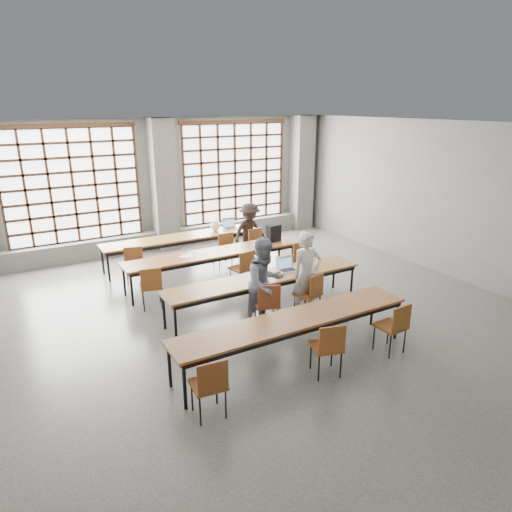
{
  "coord_description": "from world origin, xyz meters",
  "views": [
    {
      "loc": [
        -3.92,
        -6.54,
        3.86
      ],
      "look_at": [
        0.08,
        0.4,
        1.16
      ],
      "focal_mm": 32.0,
      "sensor_mm": 36.0,
      "label": 1
    }
  ],
  "objects_px": {
    "chair_near_left": "(210,382)",
    "red_pouch": "(208,381)",
    "student_male": "(307,275)",
    "laptop_front": "(286,267)",
    "desk_row_a": "(183,239)",
    "desk_row_b": "(213,255)",
    "chair_front_right": "(311,291)",
    "student_female": "(265,283)",
    "student_back": "(250,232)",
    "chair_mid_right": "(297,255)",
    "backpack": "(274,233)",
    "chair_mid_left": "(151,283)",
    "phone": "(276,276)",
    "desk_row_c": "(265,280)",
    "chair_back_left": "(134,260)",
    "chair_near_mid": "(329,344)",
    "green_box": "(261,273)",
    "chair_mid_centre": "(243,266)",
    "mouse": "(307,267)",
    "chair_back_right": "(252,241)",
    "chair_near_right": "(395,323)",
    "chair_back_mid": "(224,245)",
    "chair_front_left": "(268,301)",
    "desk_row_d": "(294,322)",
    "plastic_bag": "(215,225)"
  },
  "relations": [
    {
      "from": "chair_near_left",
      "to": "red_pouch",
      "type": "height_order",
      "value": "chair_near_left"
    },
    {
      "from": "student_male",
      "to": "laptop_front",
      "type": "bearing_deg",
      "value": 98.09
    },
    {
      "from": "student_male",
      "to": "laptop_front",
      "type": "xyz_separation_m",
      "value": [
        -0.05,
        0.61,
        -0.03
      ]
    },
    {
      "from": "desk_row_a",
      "to": "desk_row_b",
      "type": "bearing_deg",
      "value": -86.04
    },
    {
      "from": "chair_front_right",
      "to": "student_female",
      "type": "distance_m",
      "value": 0.98
    },
    {
      "from": "student_female",
      "to": "student_back",
      "type": "bearing_deg",
      "value": 56.65
    },
    {
      "from": "chair_mid_right",
      "to": "backpack",
      "type": "distance_m",
      "value": 0.81
    },
    {
      "from": "desk_row_b",
      "to": "chair_front_right",
      "type": "distance_m",
      "value": 2.62
    },
    {
      "from": "chair_mid_left",
      "to": "phone",
      "type": "xyz_separation_m",
      "value": [
        2.02,
        -1.32,
        0.2
      ]
    },
    {
      "from": "desk_row_c",
      "to": "chair_back_left",
      "type": "height_order",
      "value": "chair_back_left"
    },
    {
      "from": "chair_near_mid",
      "to": "green_box",
      "type": "height_order",
      "value": "chair_near_mid"
    },
    {
      "from": "student_back",
      "to": "red_pouch",
      "type": "xyz_separation_m",
      "value": [
        -3.49,
        -5.15,
        -0.24
      ]
    },
    {
      "from": "chair_mid_centre",
      "to": "mouse",
      "type": "distance_m",
      "value": 1.47
    },
    {
      "from": "chair_back_right",
      "to": "chair_near_left",
      "type": "distance_m",
      "value": 6.19
    },
    {
      "from": "chair_back_right",
      "to": "chair_mid_right",
      "type": "relative_size",
      "value": 1.0
    },
    {
      "from": "chair_back_left",
      "to": "phone",
      "type": "bearing_deg",
      "value": -55.85
    },
    {
      "from": "chair_near_right",
      "to": "phone",
      "type": "xyz_separation_m",
      "value": [
        -0.81,
        2.26,
        0.2
      ]
    },
    {
      "from": "chair_near_mid",
      "to": "student_female",
      "type": "xyz_separation_m",
      "value": [
        0.04,
        1.86,
        0.29
      ]
    },
    {
      "from": "chair_back_left",
      "to": "chair_mid_left",
      "type": "xyz_separation_m",
      "value": [
        -0.09,
        -1.53,
        0.0
      ]
    },
    {
      "from": "desk_row_a",
      "to": "chair_mid_right",
      "type": "distance_m",
      "value": 2.88
    },
    {
      "from": "chair_mid_centre",
      "to": "chair_back_mid",
      "type": "bearing_deg",
      "value": 79.61
    },
    {
      "from": "chair_mid_centre",
      "to": "chair_front_left",
      "type": "bearing_deg",
      "value": -105.53
    },
    {
      "from": "desk_row_a",
      "to": "chair_front_right",
      "type": "bearing_deg",
      "value": -76.58
    },
    {
      "from": "mouse",
      "to": "student_female",
      "type": "bearing_deg",
      "value": -158.99
    },
    {
      "from": "chair_near_right",
      "to": "student_male",
      "type": "bearing_deg",
      "value": 101.76
    },
    {
      "from": "chair_front_left",
      "to": "desk_row_d",
      "type": "bearing_deg",
      "value": -99.95
    },
    {
      "from": "desk_row_a",
      "to": "red_pouch",
      "type": "distance_m",
      "value": 5.96
    },
    {
      "from": "student_back",
      "to": "chair_mid_right",
      "type": "bearing_deg",
      "value": -88.11
    },
    {
      "from": "desk_row_b",
      "to": "chair_mid_right",
      "type": "xyz_separation_m",
      "value": [
        1.81,
        -0.63,
        -0.13
      ]
    },
    {
      "from": "chair_back_left",
      "to": "chair_back_right",
      "type": "height_order",
      "value": "same"
    },
    {
      "from": "chair_mid_left",
      "to": "chair_mid_right",
      "type": "height_order",
      "value": "same"
    },
    {
      "from": "chair_front_left",
      "to": "laptop_front",
      "type": "xyz_separation_m",
      "value": [
        0.88,
        0.74,
        0.25
      ]
    },
    {
      "from": "chair_mid_right",
      "to": "green_box",
      "type": "xyz_separation_m",
      "value": [
        -1.63,
        -1.14,
        0.24
      ]
    },
    {
      "from": "chair_near_left",
      "to": "chair_near_right",
      "type": "xyz_separation_m",
      "value": [
        3.21,
        -0.0,
        0.0
      ]
    },
    {
      "from": "chair_mid_right",
      "to": "laptop_front",
      "type": "relative_size",
      "value": 2.34
    },
    {
      "from": "laptop_front",
      "to": "phone",
      "type": "bearing_deg",
      "value": -150.65
    },
    {
      "from": "chair_near_mid",
      "to": "red_pouch",
      "type": "distance_m",
      "value": 1.88
    },
    {
      "from": "desk_row_d",
      "to": "plastic_bag",
      "type": "height_order",
      "value": "plastic_bag"
    },
    {
      "from": "chair_front_left",
      "to": "green_box",
      "type": "relative_size",
      "value": 3.52
    },
    {
      "from": "desk_row_a",
      "to": "chair_front_left",
      "type": "height_order",
      "value": "chair_front_left"
    },
    {
      "from": "desk_row_d",
      "to": "chair_mid_centre",
      "type": "relative_size",
      "value": 4.55
    },
    {
      "from": "phone",
      "to": "desk_row_a",
      "type": "bearing_deg",
      "value": 98.37
    },
    {
      "from": "chair_back_mid",
      "to": "student_back",
      "type": "height_order",
      "value": "student_back"
    },
    {
      "from": "chair_back_left",
      "to": "student_male",
      "type": "bearing_deg",
      "value": -54.09
    },
    {
      "from": "chair_front_left",
      "to": "chair_near_right",
      "type": "relative_size",
      "value": 1.0
    },
    {
      "from": "mouse",
      "to": "red_pouch",
      "type": "height_order",
      "value": "mouse"
    },
    {
      "from": "student_female",
      "to": "phone",
      "type": "height_order",
      "value": "student_female"
    },
    {
      "from": "chair_back_mid",
      "to": "chair_mid_centre",
      "type": "distance_m",
      "value": 1.55
    },
    {
      "from": "chair_back_left",
      "to": "student_female",
      "type": "distance_m",
      "value": 3.57
    },
    {
      "from": "chair_back_mid",
      "to": "chair_front_right",
      "type": "bearing_deg",
      "value": -87.38
    }
  ]
}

